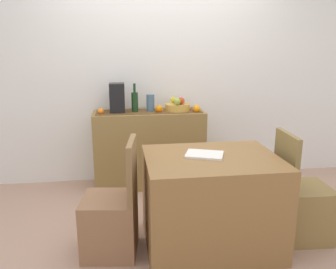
# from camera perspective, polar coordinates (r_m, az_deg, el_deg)

# --- Properties ---
(ground_plane) EXTENTS (6.40, 6.40, 0.02)m
(ground_plane) POSITION_cam_1_polar(r_m,az_deg,el_deg) (3.27, 1.36, -14.31)
(ground_plane) COLOR tan
(ground_plane) RESTS_ON ground
(room_wall_rear) EXTENTS (6.40, 0.06, 2.70)m
(room_wall_rear) POSITION_cam_1_polar(r_m,az_deg,el_deg) (4.04, -1.30, 11.45)
(room_wall_rear) COLOR white
(room_wall_rear) RESTS_ON ground
(sideboard_console) EXTENTS (1.22, 0.42, 0.85)m
(sideboard_console) POSITION_cam_1_polar(r_m,az_deg,el_deg) (3.92, -3.08, -2.36)
(sideboard_console) COLOR olive
(sideboard_console) RESTS_ON ground
(table_runner) EXTENTS (1.15, 0.32, 0.01)m
(table_runner) POSITION_cam_1_polar(r_m,az_deg,el_deg) (3.82, -3.17, 3.83)
(table_runner) COLOR brown
(table_runner) RESTS_ON sideboard_console
(fruit_bowl) EXTENTS (0.28, 0.28, 0.07)m
(fruit_bowl) POSITION_cam_1_polar(r_m,az_deg,el_deg) (3.85, 1.57, 4.54)
(fruit_bowl) COLOR gold
(fruit_bowl) RESTS_ON table_runner
(apple_rear) EXTENTS (0.07, 0.07, 0.07)m
(apple_rear) POSITION_cam_1_polar(r_m,az_deg,el_deg) (3.82, 2.18, 5.57)
(apple_rear) COLOR #BE3B1B
(apple_rear) RESTS_ON fruit_bowl
(apple_upper) EXTENTS (0.06, 0.06, 0.06)m
(apple_upper) POSITION_cam_1_polar(r_m,az_deg,el_deg) (3.89, 2.23, 5.65)
(apple_upper) COLOR red
(apple_upper) RESTS_ON fruit_bowl
(apple_right) EXTENTS (0.07, 0.07, 0.07)m
(apple_right) POSITION_cam_1_polar(r_m,az_deg,el_deg) (3.91, 0.90, 5.73)
(apple_right) COLOR gold
(apple_right) RESTS_ON fruit_bowl
(apple_left) EXTENTS (0.07, 0.07, 0.07)m
(apple_left) POSITION_cam_1_polar(r_m,az_deg,el_deg) (3.76, 1.51, 5.44)
(apple_left) COLOR #94B241
(apple_left) RESTS_ON fruit_bowl
(wine_bottle) EXTENTS (0.07, 0.07, 0.31)m
(wine_bottle) POSITION_cam_1_polar(r_m,az_deg,el_deg) (3.79, -5.50, 5.43)
(wine_bottle) COLOR #19391A
(wine_bottle) RESTS_ON sideboard_console
(coffee_maker) EXTENTS (0.16, 0.18, 0.32)m
(coffee_maker) POSITION_cam_1_polar(r_m,az_deg,el_deg) (3.78, -8.39, 5.97)
(coffee_maker) COLOR black
(coffee_maker) RESTS_ON sideboard_console
(ceramic_vase) EXTENTS (0.09, 0.09, 0.19)m
(ceramic_vase) POSITION_cam_1_polar(r_m,az_deg,el_deg) (3.81, -2.92, 5.19)
(ceramic_vase) COLOR slate
(ceramic_vase) RESTS_ON sideboard_console
(orange_loose_mid) EXTENTS (0.06, 0.06, 0.06)m
(orange_loose_mid) POSITION_cam_1_polar(r_m,az_deg,el_deg) (3.73, -11.00, 3.79)
(orange_loose_mid) COLOR orange
(orange_loose_mid) RESTS_ON sideboard_console
(orange_loose_near_bowl) EXTENTS (0.08, 0.08, 0.08)m
(orange_loose_near_bowl) POSITION_cam_1_polar(r_m,az_deg,el_deg) (3.78, 4.74, 4.22)
(orange_loose_near_bowl) COLOR orange
(orange_loose_near_bowl) RESTS_ON sideboard_console
(orange_loose_far) EXTENTS (0.08, 0.08, 0.08)m
(orange_loose_far) POSITION_cam_1_polar(r_m,az_deg,el_deg) (3.76, -1.48, 4.24)
(orange_loose_far) COLOR orange
(orange_loose_far) RESTS_ON sideboard_console
(orange_loose_end) EXTENTS (0.07, 0.07, 0.07)m
(orange_loose_end) POSITION_cam_1_polar(r_m,az_deg,el_deg) (3.86, 4.71, 4.39)
(orange_loose_end) COLOR orange
(orange_loose_end) RESTS_ON sideboard_console
(dining_table) EXTENTS (1.02, 0.80, 0.74)m
(dining_table) POSITION_cam_1_polar(r_m,az_deg,el_deg) (2.79, 7.02, -10.89)
(dining_table) COLOR olive
(dining_table) RESTS_ON ground
(open_book) EXTENTS (0.34, 0.30, 0.02)m
(open_book) POSITION_cam_1_polar(r_m,az_deg,el_deg) (2.67, 6.03, -3.31)
(open_book) COLOR white
(open_book) RESTS_ON dining_table
(chair_near_window) EXTENTS (0.45, 0.45, 0.90)m
(chair_near_window) POSITION_cam_1_polar(r_m,az_deg,el_deg) (2.76, -9.22, -13.77)
(chair_near_window) COLOR #916646
(chair_near_window) RESTS_ON ground
(chair_by_corner) EXTENTS (0.42, 0.42, 0.90)m
(chair_by_corner) POSITION_cam_1_polar(r_m,az_deg,el_deg) (3.12, 21.07, -11.12)
(chair_by_corner) COLOR olive
(chair_by_corner) RESTS_ON ground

